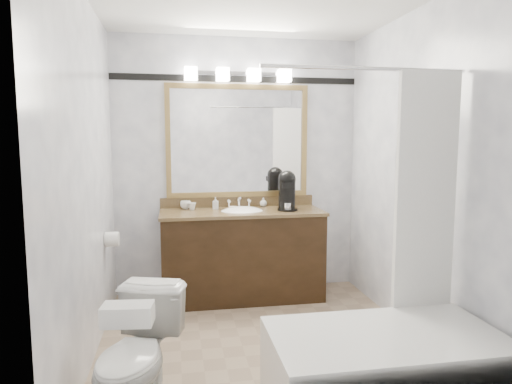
% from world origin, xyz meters
% --- Properties ---
extents(room, '(2.42, 2.62, 2.52)m').
position_xyz_m(room, '(0.00, 0.00, 1.25)').
color(room, gray).
rests_on(room, ground).
extents(vanity, '(1.53, 0.58, 0.97)m').
position_xyz_m(vanity, '(0.00, 1.02, 0.44)').
color(vanity, black).
rests_on(vanity, ground).
extents(mirror, '(1.40, 0.04, 1.10)m').
position_xyz_m(mirror, '(0.00, 1.28, 1.50)').
color(mirror, '#9B7D46').
rests_on(mirror, room).
extents(vanity_light_bar, '(1.02, 0.14, 0.12)m').
position_xyz_m(vanity_light_bar, '(0.00, 1.23, 2.13)').
color(vanity_light_bar, silver).
rests_on(vanity_light_bar, room).
extents(accent_stripe, '(2.40, 0.01, 0.06)m').
position_xyz_m(accent_stripe, '(0.00, 1.29, 2.10)').
color(accent_stripe, black).
rests_on(accent_stripe, room).
extents(bathtub, '(1.30, 0.75, 1.96)m').
position_xyz_m(bathtub, '(0.55, -0.90, 0.28)').
color(bathtub, white).
rests_on(bathtub, ground).
extents(tp_roll, '(0.11, 0.12, 0.12)m').
position_xyz_m(tp_roll, '(-1.14, 0.66, 0.70)').
color(tp_roll, white).
rests_on(tp_roll, room).
extents(toilet, '(0.57, 0.76, 0.69)m').
position_xyz_m(toilet, '(-0.84, -0.75, 0.35)').
color(toilet, white).
rests_on(toilet, ground).
extents(tissue_box, '(0.24, 0.15, 0.09)m').
position_xyz_m(tissue_box, '(-0.84, -1.12, 0.74)').
color(tissue_box, white).
rests_on(tissue_box, toilet).
extents(coffee_maker, '(0.19, 0.24, 0.37)m').
position_xyz_m(coffee_maker, '(0.44, 1.01, 1.04)').
color(coffee_maker, black).
rests_on(coffee_maker, vanity).
extents(cup_left, '(0.10, 0.10, 0.08)m').
position_xyz_m(cup_left, '(-0.52, 1.21, 0.89)').
color(cup_left, white).
rests_on(cup_left, vanity).
extents(cup_right, '(0.09, 0.09, 0.07)m').
position_xyz_m(cup_right, '(-0.46, 1.14, 0.88)').
color(cup_right, white).
rests_on(cup_right, vanity).
extents(soap_bottle_a, '(0.06, 0.06, 0.12)m').
position_xyz_m(soap_bottle_a, '(-0.24, 1.16, 0.91)').
color(soap_bottle_a, white).
rests_on(soap_bottle_a, vanity).
extents(soap_bottle_b, '(0.08, 0.08, 0.09)m').
position_xyz_m(soap_bottle_b, '(0.25, 1.23, 0.89)').
color(soap_bottle_b, white).
rests_on(soap_bottle_b, vanity).
extents(soap_bar, '(0.09, 0.06, 0.02)m').
position_xyz_m(soap_bar, '(-0.07, 1.13, 0.86)').
color(soap_bar, beige).
rests_on(soap_bar, vanity).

